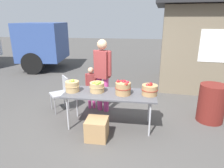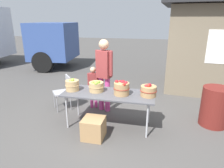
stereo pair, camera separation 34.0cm
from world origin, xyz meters
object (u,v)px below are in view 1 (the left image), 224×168
object	(u,v)px
apple_basket_green_0	(72,86)
apple_basket_red_0	(123,88)
apple_basket_green_1	(97,87)
vendor_adult	(102,70)
child_customer	(91,85)
folding_chair	(62,91)
trash_barrel	(211,103)
produce_crate	(97,129)
apple_basket_red_1	(150,90)
market_table	(110,95)

from	to	relation	value
apple_basket_green_0	apple_basket_red_0	bearing A→B (deg)	-0.46
apple_basket_green_1	apple_basket_red_0	bearing A→B (deg)	-6.35
apple_basket_red_0	vendor_adult	world-z (taller)	vendor_adult
child_customer	folding_chair	distance (m)	0.75
apple_basket_green_1	trash_barrel	bearing A→B (deg)	11.57
child_customer	trash_barrel	distance (m)	2.83
trash_barrel	child_customer	bearing A→B (deg)	174.61
apple_basket_green_0	produce_crate	size ratio (longest dim) A/B	0.74
apple_basket_red_0	apple_basket_green_1	bearing A→B (deg)	173.65
apple_basket_red_1	child_customer	bearing A→B (deg)	150.85
apple_basket_green_0	folding_chair	bearing A→B (deg)	129.81
apple_basket_green_1	market_table	bearing A→B (deg)	-6.87
market_table	trash_barrel	distance (m)	2.29
child_customer	apple_basket_green_0	bearing A→B (deg)	57.66
vendor_adult	trash_barrel	distance (m)	2.58
apple_basket_green_0	child_customer	bearing A→B (deg)	76.82
vendor_adult	produce_crate	xyz separation A→B (m)	(0.12, -1.25, -0.84)
apple_basket_green_1	vendor_adult	world-z (taller)	vendor_adult
apple_basket_green_0	produce_crate	bearing A→B (deg)	-39.36
apple_basket_green_1	apple_basket_red_1	bearing A→B (deg)	-0.76
apple_basket_green_1	vendor_adult	bearing A→B (deg)	91.31
apple_basket_green_1	folding_chair	bearing A→B (deg)	151.46
market_table	trash_barrel	size ratio (longest dim) A/B	2.22
apple_basket_red_1	apple_basket_green_1	bearing A→B (deg)	179.24
vendor_adult	folding_chair	xyz separation A→B (m)	(-1.02, -0.12, -0.53)
apple_basket_green_0	apple_basket_red_0	xyz separation A→B (m)	(1.07, -0.01, 0.02)
child_customer	folding_chair	xyz separation A→B (m)	(-0.71, -0.21, -0.13)
folding_chair	produce_crate	bearing A→B (deg)	5.94
apple_basket_red_1	trash_barrel	distance (m)	1.55
market_table	folding_chair	world-z (taller)	folding_chair
market_table	apple_basket_green_1	distance (m)	0.32
child_customer	produce_crate	world-z (taller)	child_customer
apple_basket_red_1	child_customer	distance (m)	1.63
trash_barrel	produce_crate	xyz separation A→B (m)	(-2.37, -1.08, -0.22)
apple_basket_red_0	child_customer	xyz separation A→B (m)	(-0.88, 0.83, -0.25)
apple_basket_red_1	produce_crate	distance (m)	1.30
apple_basket_green_0	folding_chair	size ratio (longest dim) A/B	0.35
folding_chair	produce_crate	size ratio (longest dim) A/B	2.11
market_table	child_customer	bearing A→B (deg)	126.84
apple_basket_red_0	produce_crate	xyz separation A→B (m)	(-0.45, -0.51, -0.68)
apple_basket_green_1	trash_barrel	xyz separation A→B (m)	(2.48, 0.51, -0.44)
apple_basket_green_1	produce_crate	xyz separation A→B (m)	(0.11, -0.57, -0.66)
apple_basket_red_0	apple_basket_red_1	world-z (taller)	apple_basket_red_0
market_table	produce_crate	distance (m)	0.75
market_table	apple_basket_red_1	xyz separation A→B (m)	(0.81, 0.02, 0.16)
apple_basket_red_1	trash_barrel	xyz separation A→B (m)	(1.40, 0.52, -0.43)
child_customer	folding_chair	bearing A→B (deg)	-2.53
apple_basket_green_0	child_customer	xyz separation A→B (m)	(0.19, 0.83, -0.23)
vendor_adult	child_customer	bearing A→B (deg)	0.90
apple_basket_red_0	produce_crate	world-z (taller)	apple_basket_red_0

